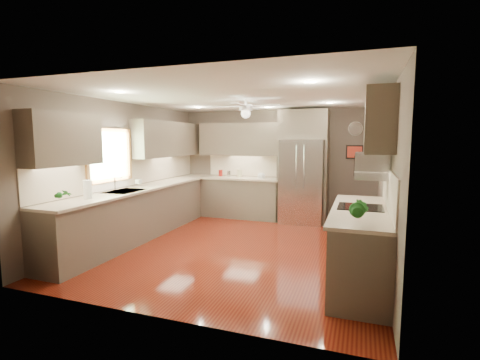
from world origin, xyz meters
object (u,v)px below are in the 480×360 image
Objects in this scene: canister_c at (240,173)px; paper_towel at (88,189)px; potted_plant_left at (62,194)px; refrigerator at (303,169)px; canister_a at (221,173)px; soap_bottle at (139,181)px; stool at (346,219)px; microwave at (371,166)px; canister_b at (229,174)px; bowl at (261,177)px; potted_plant_right at (359,209)px.

paper_towel reaches higher than canister_c.
refrigerator reaches higher than potted_plant_left.
soap_bottle reaches higher than canister_a.
canister_c reaches higher than stool.
microwave is 2.58m from stool.
canister_b is 2.34m from soap_bottle.
canister_b is 0.26× the size of microwave.
potted_plant_left is at bearing -162.41° from microwave.
canister_a is 0.50× the size of paper_towel.
canister_a is 1.03× the size of canister_b.
canister_a is 4.36m from microwave.
bowl is at bearing 67.10° from potted_plant_left.
paper_towel is (-3.83, 0.43, -0.04)m from potted_plant_right.
refrigerator is 4.81× the size of stool.
potted_plant_right is at bearing -6.39° from paper_towel.
refrigerator reaches higher than canister_b.
canister_a is 0.79× the size of canister_c.
potted_plant_left reaches higher than canister_b.
potted_plant_left is 4.76m from refrigerator.
soap_bottle is at bearing -143.57° from refrigerator.
canister_b is 0.26m from canister_c.
potted_plant_right is (2.69, -4.00, 0.09)m from canister_c.
soap_bottle reaches higher than stool.
microwave is at bearing -42.05° from canister_b.
canister_a is 5.13m from potted_plant_right.
microwave is at bearing 11.34° from paper_towel.
canister_b is 4.98m from potted_plant_right.
refrigerator reaches higher than canister_a.
refrigerator is at bearing 56.35° from potted_plant_left.
canister_a is 0.29× the size of stool.
potted_plant_right is 0.66× the size of microwave.
stool is (1.90, -0.50, -0.73)m from bowl.
bowl is at bearing 129.84° from microwave.
stool is (3.59, 3.49, -0.84)m from potted_plant_left.
canister_a is 3.65m from paper_towel.
microwave reaches higher than potted_plant_right.
canister_a is 0.77× the size of bowl.
canister_a is at bearing 80.83° from potted_plant_left.
paper_towel is at bearing -100.22° from canister_a.
canister_b is at bearing 179.10° from canister_c.
canister_a is 0.54× the size of potted_plant_left.
potted_plant_right is (3.18, -4.02, 0.10)m from canister_a.
canister_a is 0.49m from canister_c.
potted_plant_right is 3.57m from stool.
canister_a is 0.84× the size of soap_bottle.
canister_c reaches higher than bowl.
potted_plant_right is 4.11m from refrigerator.
canister_c is 1.07× the size of soap_bottle.
bowl is at bearing 64.55° from paper_towel.
stool is at bearing 99.67° from microwave.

